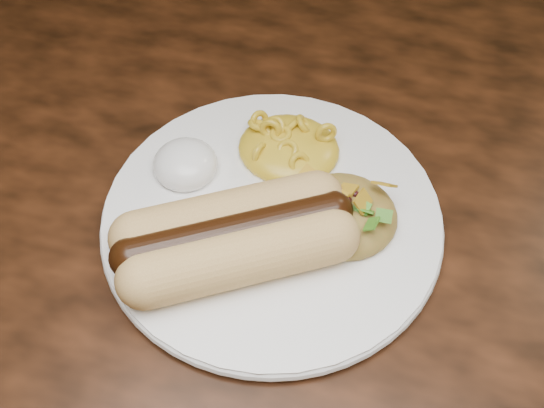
# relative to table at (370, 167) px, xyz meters

# --- Properties ---
(floor) EXTENTS (4.00, 4.00, 0.00)m
(floor) POSITION_rel_table_xyz_m (0.00, 0.00, -0.66)
(floor) COLOR #3D281A
(floor) RESTS_ON ground
(table) EXTENTS (1.60, 0.90, 0.75)m
(table) POSITION_rel_table_xyz_m (0.00, 0.00, 0.00)
(table) COLOR #4A2310
(table) RESTS_ON floor
(plate) EXTENTS (0.32, 0.32, 0.01)m
(plate) POSITION_rel_table_xyz_m (-0.06, -0.16, 0.10)
(plate) COLOR white
(plate) RESTS_ON table
(hotdog) EXTENTS (0.14, 0.14, 0.04)m
(hotdog) POSITION_rel_table_xyz_m (-0.08, -0.20, 0.13)
(hotdog) COLOR #FACA76
(hotdog) RESTS_ON plate
(mac_and_cheese) EXTENTS (0.10, 0.10, 0.03)m
(mac_and_cheese) POSITION_rel_table_xyz_m (-0.06, -0.09, 0.12)
(mac_and_cheese) COLOR gold
(mac_and_cheese) RESTS_ON plate
(sour_cream) EXTENTS (0.06, 0.06, 0.03)m
(sour_cream) POSITION_rel_table_xyz_m (-0.14, -0.14, 0.12)
(sour_cream) COLOR white
(sour_cream) RESTS_ON plate
(taco_salad) EXTENTS (0.08, 0.08, 0.04)m
(taco_salad) POSITION_rel_table_xyz_m (-0.01, -0.15, 0.12)
(taco_salad) COLOR #CD572B
(taco_salad) RESTS_ON plate
(fork) EXTENTS (0.02, 0.13, 0.00)m
(fork) POSITION_rel_table_xyz_m (-0.09, -0.15, 0.09)
(fork) COLOR silver
(fork) RESTS_ON table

